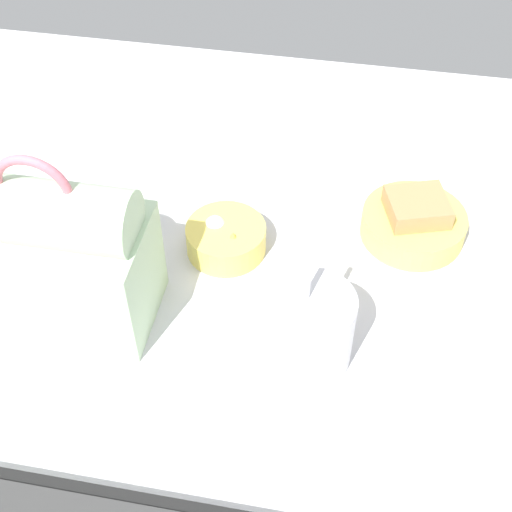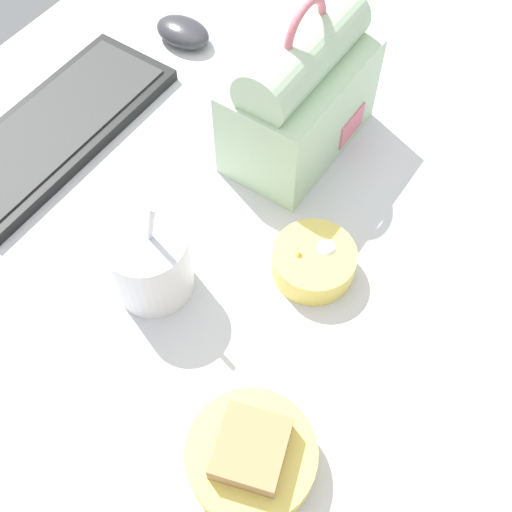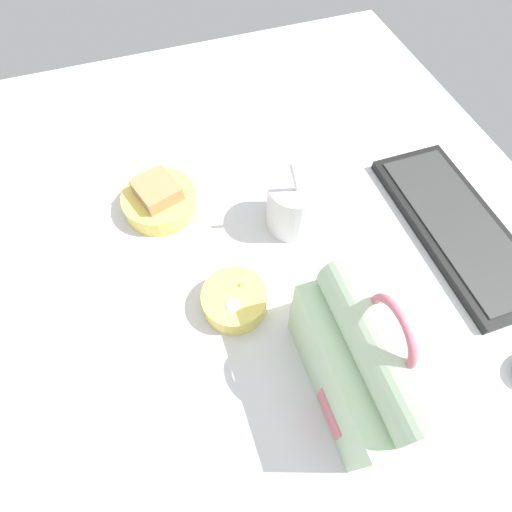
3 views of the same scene
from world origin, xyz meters
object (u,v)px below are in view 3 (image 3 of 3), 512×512
at_px(lunch_bag, 369,360).
at_px(bento_bowl_snacks, 235,300).
at_px(bento_bowl_sandwich, 160,199).
at_px(keyboard, 458,227).
at_px(soup_cup, 294,204).

relative_size(lunch_bag, bento_bowl_snacks, 2.26).
distance_m(bento_bowl_sandwich, bento_bowl_snacks, 0.25).
xyz_separation_m(keyboard, lunch_bag, (0.18, -0.29, 0.08)).
height_order(lunch_bag, bento_bowl_snacks, lunch_bag).
distance_m(keyboard, soup_cup, 0.30).
bearing_deg(bento_bowl_snacks, soup_cup, 130.46).
bearing_deg(soup_cup, lunch_bag, -3.60).
distance_m(keyboard, bento_bowl_sandwich, 0.54).
relative_size(lunch_bag, soup_cup, 1.41).
bearing_deg(soup_cup, keyboard, 67.70).
relative_size(keyboard, bento_bowl_sandwich, 2.74).
relative_size(soup_cup, bento_bowl_snacks, 1.60).
bearing_deg(bento_bowl_snacks, keyboard, 91.90).
xyz_separation_m(soup_cup, bento_bowl_snacks, (0.13, -0.15, -0.03)).
xyz_separation_m(keyboard, bento_bowl_snacks, (0.01, -0.42, 0.01)).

